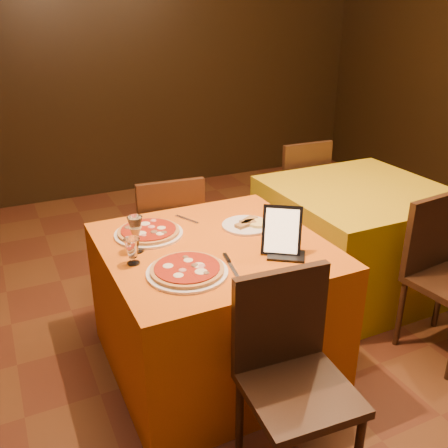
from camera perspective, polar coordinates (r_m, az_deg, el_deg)
name	(u,v)px	position (r m, az deg, el deg)	size (l,w,h in m)	color
floor	(266,405)	(2.72, 4.84, -19.95)	(6.00, 7.00, 0.01)	#5E2D19
wall_back	(93,58)	(5.30, -14.79, 17.84)	(6.00, 0.01, 2.80)	black
main_table	(214,306)	(2.74, -1.14, -9.35)	(1.10, 1.10, 0.75)	#D45F0D
side_table	(356,239)	(3.61, 14.85, -1.63)	(1.10, 1.10, 0.75)	#B1910B
chair_main_near	(299,392)	(2.12, 8.60, -18.43)	(0.45, 0.45, 0.91)	black
chair_main_far	(166,238)	(3.34, -6.68, -1.55)	(0.36, 0.36, 0.91)	black
chair_side_far	(292,192)	(4.19, 7.83, 3.70)	(0.46, 0.46, 0.91)	#301F0F
pizza_near	(187,271)	(2.28, -4.23, -5.35)	(0.38, 0.38, 0.03)	white
pizza_far	(149,232)	(2.68, -8.61, -0.96)	(0.36, 0.36, 0.03)	white
cutlet_dish	(246,224)	(2.75, 2.55, -0.05)	(0.27, 0.27, 0.03)	white
wine_glass	(136,234)	(2.48, -10.04, -1.14)	(0.09, 0.09, 0.19)	#FAD78E
water_glass	(133,251)	(2.38, -10.40, -3.10)	(0.08, 0.08, 0.13)	silver
tablet	(282,230)	(2.44, 6.63, -0.72)	(0.19, 0.02, 0.24)	black
knife	(232,267)	(2.33, 0.88, -4.94)	(0.23, 0.02, 0.01)	silver
fork_near	(156,283)	(2.22, -7.78, -6.74)	(0.14, 0.02, 0.01)	silver
fork_far	(187,219)	(2.85, -4.27, 0.54)	(0.18, 0.02, 0.01)	#B0B0B7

